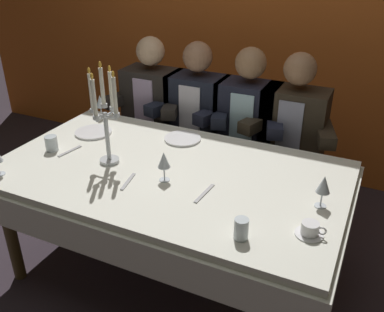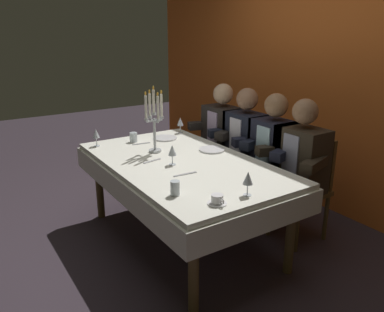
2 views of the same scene
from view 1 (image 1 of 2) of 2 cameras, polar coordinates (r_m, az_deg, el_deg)
ground_plane at (r=2.78m, az=-2.77°, el=-15.22°), size 12.00×12.00×0.00m
back_wall at (r=3.63m, az=9.70°, el=18.60°), size 6.00×0.12×2.70m
dining_table at (r=2.41m, az=-3.10°, el=-4.27°), size 1.94×1.14×0.74m
candelabra at (r=2.35m, az=-11.51°, el=5.10°), size 0.19×0.19×0.58m
dinner_plate_0 at (r=2.68m, az=-1.27°, el=2.34°), size 0.23×0.23×0.01m
dinner_plate_1 at (r=2.84m, az=-13.03°, el=3.11°), size 0.24×0.24×0.01m
wine_glass_1 at (r=3.05m, az=-12.16°, el=7.06°), size 0.07×0.07×0.16m
wine_glass_2 at (r=2.07m, az=17.16°, el=-3.77°), size 0.07×0.07×0.16m
wine_glass_3 at (r=2.19m, az=-3.78°, el=-0.61°), size 0.07×0.07×0.16m
water_tumbler_0 at (r=2.66m, az=-18.25°, el=1.61°), size 0.07×0.07×0.09m
water_tumbler_1 at (r=1.83m, az=6.59°, el=-9.64°), size 0.06×0.06×0.10m
coffee_cup_0 at (r=1.91m, az=15.49°, el=-9.45°), size 0.13×0.12×0.06m
fork_0 at (r=2.25m, az=-8.54°, el=-3.39°), size 0.05×0.17×0.01m
fork_1 at (r=2.64m, az=-16.00°, el=0.63°), size 0.04×0.17×0.01m
knife_2 at (r=2.13m, az=1.66°, el=-5.00°), size 0.03×0.19×0.01m
seated_diner_0 at (r=3.32m, az=-5.21°, el=7.09°), size 0.63×0.48×1.24m
seated_diner_1 at (r=3.16m, az=0.76°, el=6.10°), size 0.63×0.48×1.24m
seated_diner_2 at (r=3.03m, az=7.41°, el=4.92°), size 0.63×0.48×1.24m
seated_diner_3 at (r=2.96m, az=13.38°, el=3.80°), size 0.63×0.48×1.24m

